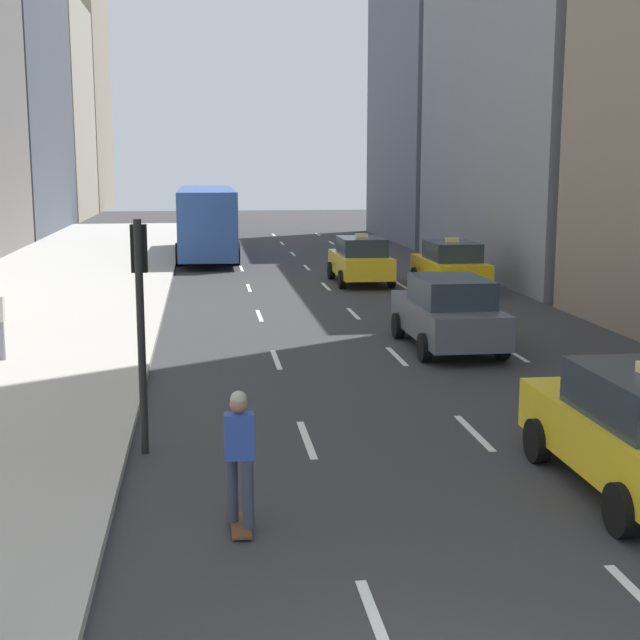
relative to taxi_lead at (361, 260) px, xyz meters
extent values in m
cube|color=#ADAAA3|center=(-11.00, 0.28, -0.81)|extent=(8.00, 66.00, 0.15)
cube|color=white|center=(-4.20, -24.72, -0.87)|extent=(0.12, 2.00, 0.01)
cube|color=white|center=(-4.20, -18.72, -0.87)|extent=(0.12, 2.00, 0.01)
cube|color=white|center=(-4.20, -12.72, -0.87)|extent=(0.12, 2.00, 0.01)
cube|color=white|center=(-4.20, -6.72, -0.87)|extent=(0.12, 2.00, 0.01)
cube|color=white|center=(-4.20, -0.72, -0.87)|extent=(0.12, 2.00, 0.01)
cube|color=white|center=(-4.20, 5.28, -0.87)|extent=(0.12, 2.00, 0.01)
cube|color=white|center=(-4.20, 11.28, -0.87)|extent=(0.12, 2.00, 0.01)
cube|color=white|center=(-4.20, 17.28, -0.87)|extent=(0.12, 2.00, 0.01)
cube|color=white|center=(-4.20, 23.28, -0.87)|extent=(0.12, 2.00, 0.01)
cube|color=white|center=(-1.40, -18.72, -0.87)|extent=(0.12, 2.00, 0.01)
cube|color=white|center=(-1.40, -12.72, -0.87)|extent=(0.12, 2.00, 0.01)
cube|color=white|center=(-1.40, -6.72, -0.87)|extent=(0.12, 2.00, 0.01)
cube|color=white|center=(-1.40, -0.72, -0.87)|extent=(0.12, 2.00, 0.01)
cube|color=white|center=(-1.40, 5.28, -0.87)|extent=(0.12, 2.00, 0.01)
cube|color=white|center=(-1.40, 11.28, -0.87)|extent=(0.12, 2.00, 0.01)
cube|color=white|center=(-1.40, 17.28, -0.87)|extent=(0.12, 2.00, 0.01)
cube|color=white|center=(-1.40, 23.28, -0.87)|extent=(0.12, 2.00, 0.01)
cube|color=white|center=(1.40, -18.72, -0.87)|extent=(0.12, 2.00, 0.01)
cube|color=white|center=(1.40, -12.72, -0.87)|extent=(0.12, 2.00, 0.01)
cube|color=white|center=(1.40, -6.72, -0.87)|extent=(0.12, 2.00, 0.01)
cube|color=white|center=(1.40, -0.72, -0.87)|extent=(0.12, 2.00, 0.01)
cube|color=white|center=(1.40, 5.28, -0.87)|extent=(0.12, 2.00, 0.01)
cube|color=white|center=(1.40, 11.28, -0.87)|extent=(0.12, 2.00, 0.01)
cube|color=white|center=(1.40, 17.28, -0.87)|extent=(0.12, 2.00, 0.01)
cube|color=white|center=(1.40, 23.28, -0.87)|extent=(0.12, 2.00, 0.01)
cube|color=#4C515B|center=(-18.00, 27.13, 10.86)|extent=(6.00, 17.04, 23.48)
cube|color=#A89E89|center=(-18.00, 43.00, 7.69)|extent=(6.00, 13.50, 17.14)
cube|color=gray|center=(-18.00, 57.86, 14.73)|extent=(6.00, 14.79, 31.22)
cube|color=gray|center=(8.00, 2.93, 6.27)|extent=(6.00, 16.69, 14.29)
cube|color=slate|center=(8.00, 19.11, 7.28)|extent=(6.00, 13.83, 16.32)
cube|color=yellow|center=(0.00, 0.07, -0.17)|extent=(1.80, 4.40, 0.76)
cube|color=#28333D|center=(0.00, -0.19, 0.53)|extent=(1.58, 2.29, 0.64)
cube|color=#F2E599|center=(0.00, -0.19, 0.92)|extent=(0.44, 0.20, 0.14)
cylinder|color=black|center=(-0.90, 1.43, -0.55)|extent=(0.22, 0.66, 0.66)
cylinder|color=black|center=(0.90, 1.43, -0.55)|extent=(0.22, 0.66, 0.66)
cylinder|color=black|center=(-0.90, -1.29, -0.55)|extent=(0.22, 0.66, 0.66)
cylinder|color=black|center=(0.90, -1.29, -0.55)|extent=(0.22, 0.66, 0.66)
cube|color=yellow|center=(0.00, -21.60, -0.17)|extent=(1.80, 4.40, 0.76)
cylinder|color=black|center=(-0.90, -20.23, -0.55)|extent=(0.22, 0.66, 0.66)
cylinder|color=black|center=(-0.90, -22.96, -0.55)|extent=(0.22, 0.66, 0.66)
cube|color=yellow|center=(2.80, -2.15, -0.17)|extent=(1.80, 4.40, 0.76)
cube|color=#28333D|center=(2.80, -2.41, 0.53)|extent=(1.58, 2.29, 0.64)
cube|color=#F2E599|center=(2.80, -2.41, 0.92)|extent=(0.44, 0.20, 0.14)
cylinder|color=black|center=(1.90, -0.79, -0.55)|extent=(0.22, 0.66, 0.66)
cylinder|color=black|center=(3.70, -0.79, -0.55)|extent=(0.22, 0.66, 0.66)
cylinder|color=black|center=(1.90, -3.51, -0.55)|extent=(0.22, 0.66, 0.66)
cylinder|color=black|center=(3.70, -3.51, -0.55)|extent=(0.22, 0.66, 0.66)
cube|color=#565B66|center=(0.00, -11.96, -0.15)|extent=(1.80, 4.48, 0.79)
cube|color=#28333D|center=(0.00, -12.23, 0.56)|extent=(1.58, 2.33, 0.64)
cylinder|color=black|center=(-0.90, -10.57, -0.55)|extent=(0.22, 0.66, 0.66)
cylinder|color=black|center=(0.90, -10.57, -0.55)|extent=(0.22, 0.66, 0.66)
cylinder|color=black|center=(-0.90, -13.35, -0.55)|extent=(0.22, 0.66, 0.66)
cylinder|color=black|center=(0.90, -13.35, -0.55)|extent=(0.22, 0.66, 0.66)
cube|color=#2D519E|center=(-5.60, 10.00, 0.92)|extent=(2.50, 11.60, 2.90)
cube|color=#28333D|center=(-5.60, 15.75, 1.27)|extent=(2.30, 0.12, 1.40)
cube|color=#28333D|center=(-6.81, 10.00, 1.27)|extent=(0.08, 9.86, 1.10)
cube|color=yellow|center=(-5.60, 15.75, 2.17)|extent=(1.50, 0.10, 0.36)
cylinder|color=black|center=(-6.85, 13.60, -0.38)|extent=(0.30, 1.00, 1.00)
cylinder|color=black|center=(-4.35, 13.60, -0.38)|extent=(0.30, 1.00, 1.00)
cylinder|color=black|center=(-6.85, 6.81, -0.38)|extent=(0.30, 1.00, 1.00)
cylinder|color=black|center=(-4.35, 6.81, -0.38)|extent=(0.30, 1.00, 1.00)
cube|color=brown|center=(-5.41, -22.17, -0.83)|extent=(0.24, 0.80, 0.03)
cylinder|color=black|center=(-5.41, -21.89, -0.86)|extent=(0.18, 0.05, 0.05)
cylinder|color=black|center=(-5.41, -22.45, -0.86)|extent=(0.18, 0.05, 0.05)
cylinder|color=#383D51|center=(-5.50, -22.05, -0.40)|extent=(0.14, 0.14, 0.84)
cylinder|color=#383D51|center=(-5.32, -22.29, -0.40)|extent=(0.14, 0.14, 0.84)
cube|color=#2D4CA5|center=(-5.41, -22.17, 0.30)|extent=(0.36, 0.22, 0.56)
sphere|color=#9E7051|center=(-5.41, -22.17, 0.70)|extent=(0.22, 0.22, 0.22)
sphere|color=#B2AD9E|center=(-5.41, -22.17, 0.76)|extent=(0.20, 0.20, 0.20)
cylinder|color=gray|center=(-10.23, -12.59, -0.30)|extent=(0.14, 0.14, 0.86)
cylinder|color=black|center=(-6.75, -19.05, 0.92)|extent=(0.12, 0.12, 3.60)
cube|color=black|center=(-6.75, -18.87, 2.27)|extent=(0.24, 0.20, 0.72)
sphere|color=red|center=(-6.75, -18.76, 2.50)|extent=(0.14, 0.14, 0.14)
sphere|color=#4C3F14|center=(-6.75, -18.76, 2.27)|extent=(0.14, 0.14, 0.14)
sphere|color=#198C2D|center=(-6.75, -18.76, 2.04)|extent=(0.14, 0.14, 0.14)
camera|label=1|loc=(-5.79, -32.48, 3.53)|focal=50.00mm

